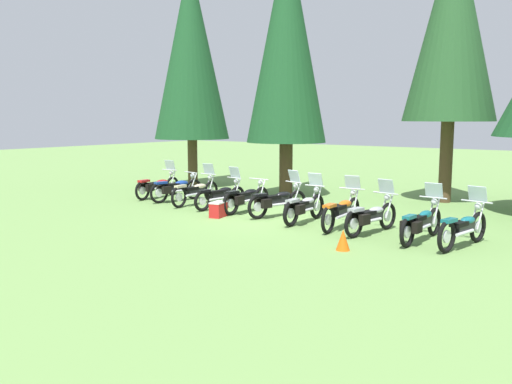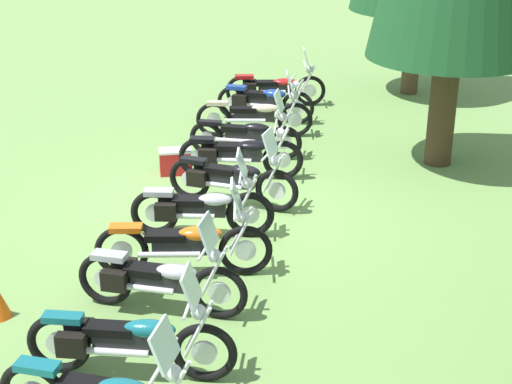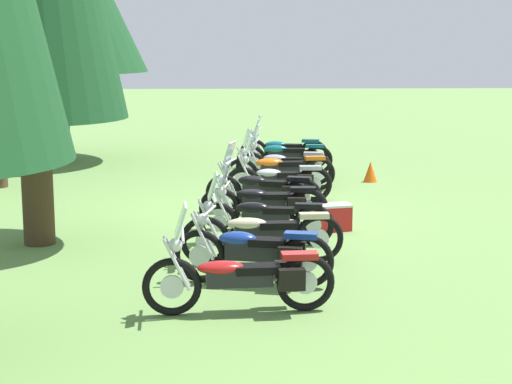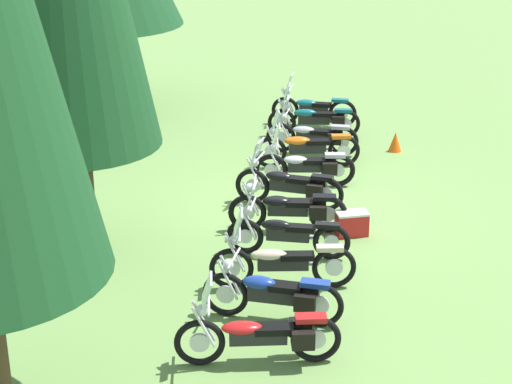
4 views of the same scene
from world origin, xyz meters
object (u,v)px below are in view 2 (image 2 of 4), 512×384
Objects in this scene: motorcycle_5 at (231,178)px; motorcycle_7 at (186,243)px; motorcycle_1 at (263,100)px; motorcycle_9 at (128,340)px; motorcycle_6 at (200,208)px; motorcycle_2 at (256,115)px; motorcycle_3 at (247,135)px; motorcycle_4 at (238,154)px; motorcycle_8 at (159,278)px; picnic_cooler at (176,161)px; motorcycle_0 at (274,87)px.

motorcycle_5 is 2.44m from motorcycle_7.
motorcycle_9 is at bearing -84.38° from motorcycle_1.
motorcycle_5 is 0.91× the size of motorcycle_7.
motorcycle_6 is (5.78, -0.72, -0.00)m from motorcycle_1.
motorcycle_2 is at bearing 79.79° from motorcycle_7.
motorcycle_1 is 0.98× the size of motorcycle_3.
motorcycle_8 is (4.57, -0.67, 0.01)m from motorcycle_4.
picnic_cooler is (-1.38, -1.14, -0.25)m from motorcycle_5.
motorcycle_5 is (2.32, -0.13, 0.03)m from motorcycle_3.
motorcycle_0 is 1.03× the size of motorcycle_4.
motorcycle_5 is 1.81m from picnic_cooler.
motorcycle_5 reaches higher than picnic_cooler.
motorcycle_4 is 1.02× the size of motorcycle_8.
motorcycle_0 is 3.59× the size of picnic_cooler.
motorcycle_0 is at bearing 92.58° from motorcycle_8.
picnic_cooler is at bearing 96.60° from motorcycle_9.
motorcycle_0 is at bearing 85.88° from motorcycle_9.
motorcycle_1 is at bearing 86.71° from motorcycle_4.
motorcycle_3 is 4.75m from motorcycle_7.
motorcycle_0 is 4.59m from motorcycle_4.
motorcycle_3 is at bearing -97.44° from motorcycle_2.
motorcycle_3 is 0.97× the size of motorcycle_4.
motorcycle_1 is at bearing 92.48° from motorcycle_3.
motorcycle_3 reaches higher than motorcycle_1.
motorcycle_4 is 2.43m from motorcycle_6.
motorcycle_8 is at bearing -101.22° from motorcycle_0.
motorcycle_6 is (6.96, -0.93, 0.00)m from motorcycle_0.
motorcycle_1 is 0.98× the size of motorcycle_8.
motorcycle_8 is (3.34, -0.64, -0.01)m from motorcycle_5.
picnic_cooler is at bearing 96.84° from motorcycle_7.
motorcycle_6 is at bearing -91.27° from motorcycle_5.
motorcycle_5 is at bearing 76.16° from motorcycle_7.
motorcycle_8 is 3.39× the size of picnic_cooler.
motorcycle_2 is 3.54m from motorcycle_5.
motorcycle_7 is at bearing 84.87° from motorcycle_9.
motorcycle_9 is (5.93, -0.79, 0.01)m from motorcycle_4.
motorcycle_7 reaches higher than motorcycle_6.
motorcycle_2 reaches higher than motorcycle_1.
motorcycle_8 reaches higher than motorcycle_0.
motorcycle_4 is 3.47× the size of picnic_cooler.
motorcycle_3 is at bearing 85.84° from motorcycle_9.
motorcycle_7 is (7.02, -0.77, 0.02)m from motorcycle_1.
motorcycle_1 is 0.96× the size of motorcycle_4.
motorcycle_0 is 1.06× the size of motorcycle_8.
motorcycle_7 is (1.23, -0.05, 0.02)m from motorcycle_6.
motorcycle_1 is at bearing 101.99° from motorcycle_5.
motorcycle_0 is 0.96× the size of motorcycle_7.
motorcycle_3 is 3.38× the size of picnic_cooler.
motorcycle_8 is (0.94, -0.22, -0.02)m from motorcycle_7.
motorcycle_3 reaches higher than motorcycle_4.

